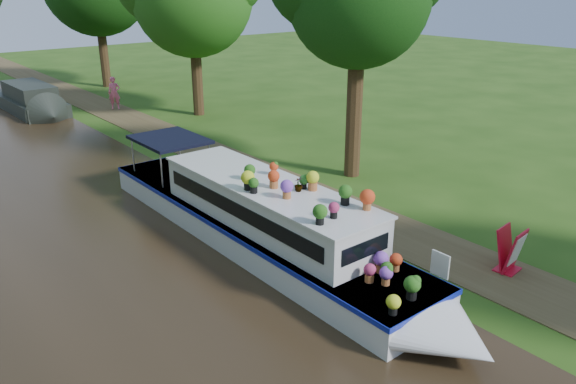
{
  "coord_description": "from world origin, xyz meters",
  "views": [
    {
      "loc": [
        -10.25,
        -10.59,
        6.74
      ],
      "look_at": [
        -1.26,
        0.46,
        1.3
      ],
      "focal_mm": 35.0,
      "sensor_mm": 36.0,
      "label": 1
    }
  ],
  "objects": [
    {
      "name": "verge_plant",
      "position": [
        0.05,
        2.32,
        0.22
      ],
      "size": [
        0.44,
        0.39,
        0.45
      ],
      "primitive_type": "imported",
      "rotation": [
        0.0,
        0.0,
        -0.12
      ],
      "color": "#2D641E",
      "rests_on": "ground"
    },
    {
      "name": "plant_boat",
      "position": [
        -2.25,
        0.1,
        0.85
      ],
      "size": [
        2.29,
        13.52,
        2.22
      ],
      "color": "silver",
      "rests_on": "canal_water"
    },
    {
      "name": "canal_water",
      "position": [
        -6.0,
        0.0,
        0.01
      ],
      "size": [
        10.0,
        100.0,
        0.02
      ],
      "primitive_type": "cube",
      "color": "black",
      "rests_on": "ground"
    },
    {
      "name": "ground",
      "position": [
        0.0,
        0.0,
        0.0
      ],
      "size": [
        100.0,
        100.0,
        0.0
      ],
      "primitive_type": "plane",
      "color": "#234611",
      "rests_on": "ground"
    },
    {
      "name": "sandwich_board",
      "position": [
        1.63,
        -4.55,
        0.52
      ],
      "size": [
        0.71,
        0.61,
        1.1
      ],
      "rotation": [
        0.0,
        0.0,
        0.11
      ],
      "color": "red",
      "rests_on": "towpath"
    },
    {
      "name": "second_boat",
      "position": [
        -2.15,
        21.3,
        0.61
      ],
      "size": [
        2.36,
        7.76,
        1.49
      ],
      "rotation": [
        0.0,
        0.0,
        0.03
      ],
      "color": "black",
      "rests_on": "canal_water"
    },
    {
      "name": "towpath",
      "position": [
        1.2,
        0.0,
        0.01
      ],
      "size": [
        2.2,
        100.0,
        0.03
      ],
      "primitive_type": "cube",
      "color": "#463A21",
      "rests_on": "ground"
    },
    {
      "name": "pedestrian_pink",
      "position": [
        1.6,
        18.98,
        0.9
      ],
      "size": [
        0.75,
        0.64,
        1.75
      ],
      "primitive_type": "imported",
      "rotation": [
        0.0,
        0.0,
        -0.43
      ],
      "color": "#C85273",
      "rests_on": "towpath"
    }
  ]
}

